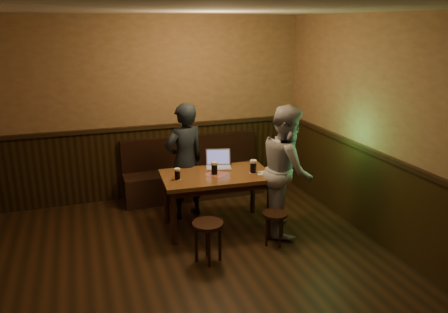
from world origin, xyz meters
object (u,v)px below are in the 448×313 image
pint_left (177,174)px  laptop (219,163)px  stool_right (275,219)px  pint_mid (214,168)px  stool_left (208,230)px  bench (193,177)px  pint_right (253,166)px  pub_table (216,181)px  person_grey (287,170)px  person_suit (185,161)px

pint_left → laptop: laptop is taller
stool_right → pint_mid: pint_mid is taller
laptop → stool_right: bearing=-52.8°
stool_left → bench: bearing=79.8°
bench → laptop: (0.12, -0.94, 0.51)m
pint_mid → stool_left: bearing=-112.6°
bench → stool_right: size_ratio=5.23×
bench → pint_right: size_ratio=12.24×
pint_left → stool_left: bearing=-77.8°
pub_table → pint_mid: (-0.03, -0.00, 0.19)m
pub_table → pint_left: bearing=-173.1°
stool_right → person_grey: person_grey is taller
pub_table → person_suit: bearing=124.4°
bench → stool_left: bearing=-100.2°
stool_right → laptop: (-0.42, 0.95, 0.49)m
bench → person_grey: bearing=-61.5°
laptop → person_suit: person_suit is taller
pint_mid → pint_right: bearing=-11.9°
stool_right → laptop: 1.15m
stool_right → laptop: bearing=114.1°
stool_left → person_suit: (0.06, 1.30, 0.43)m
stool_left → pint_right: 1.19m
pint_left → pint_mid: size_ratio=0.87×
pint_right → person_grey: (0.37, -0.24, -0.01)m
stool_left → person_suit: 1.38m
pub_table → pint_mid: pint_mid is taller
pub_table → person_grey: 0.93m
bench → laptop: laptop is taller
bench → pint_left: bearing=-113.0°
bench → person_grey: size_ratio=1.30×
bench → pint_mid: bearing=-91.3°
bench → laptop: bearing=-82.8°
stool_left → person_grey: size_ratio=0.29×
stool_right → person_suit: size_ratio=0.26×
pint_left → laptop: bearing=25.3°
pint_left → person_suit: (0.23, 0.53, -0.02)m
pub_table → stool_right: pub_table is taller
stool_right → person_grey: 0.68m
pint_mid → laptop: bearing=61.8°
pub_table → person_suit: person_suit is taller
bench → person_suit: person_suit is taller
pub_table → pint_left: size_ratio=9.76×
bench → stool_right: 1.97m
person_suit → person_grey: bearing=125.8°
pint_right → pint_left: bearing=175.8°
laptop → person_grey: (0.73, -0.62, 0.02)m
pint_left → pint_right: size_ratio=0.84×
stool_right → person_suit: person_suit is taller
pub_table → pint_left: 0.56m
pub_table → pint_left: (-0.53, -0.04, 0.18)m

